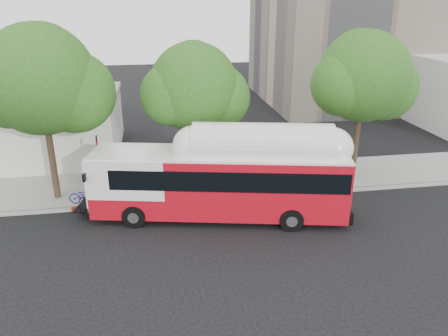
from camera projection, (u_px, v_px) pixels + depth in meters
name	position (u px, v px, depth m)	size (l,w,h in m)	color
ground	(229.00, 234.00, 21.31)	(120.00, 120.00, 0.00)	black
sidewalk	(211.00, 181.00, 27.26)	(60.00, 5.00, 0.15)	gray
curb_strip	(217.00, 199.00, 24.87)	(60.00, 0.30, 0.15)	gray
red_curb_segment	(165.00, 203.00, 24.42)	(10.00, 0.32, 0.16)	maroon
street_tree_left	(51.00, 84.00, 22.74)	(6.67, 5.80, 9.74)	#2D2116
street_tree_mid	(201.00, 90.00, 24.64)	(5.75, 5.00, 8.62)	#2D2116
street_tree_right	(369.00, 80.00, 25.84)	(6.21, 5.40, 9.18)	#2D2116
low_commercial_bldg	(4.00, 127.00, 31.29)	(16.20, 10.20, 4.25)	silver
transit_bus	(221.00, 183.00, 22.33)	(14.08, 5.42, 4.10)	red
signal_pole	(100.00, 170.00, 23.74)	(0.11, 0.38, 3.96)	red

